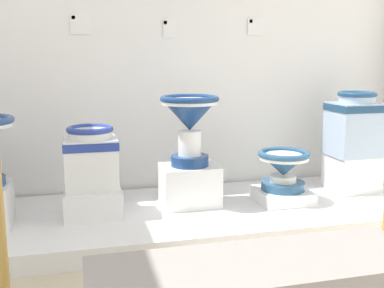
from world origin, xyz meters
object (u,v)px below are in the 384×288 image
at_px(plinth_block_rightmost, 190,185).
at_px(antique_toilet_broad_patterned, 283,166).
at_px(antique_toilet_slender_white, 91,156).
at_px(info_placard_third, 169,28).
at_px(info_placard_fourth, 256,26).
at_px(plinth_block_slender_white, 93,202).
at_px(antique_toilet_rightmost, 190,118).
at_px(info_placard_second, 80,24).
at_px(stanchion_post_near_left, 2,247).
at_px(plinth_block_central_ornate, 352,173).
at_px(plinth_block_broad_patterned, 282,195).
at_px(antique_toilet_central_ornate, 355,123).

distance_m(plinth_block_rightmost, antique_toilet_broad_patterned, 0.65).
bearing_deg(antique_toilet_slender_white, info_placard_third, 40.88).
height_order(antique_toilet_slender_white, info_placard_fourth, info_placard_fourth).
relative_size(plinth_block_slender_white, antique_toilet_broad_patterned, 0.99).
distance_m(antique_toilet_rightmost, info_placard_third, 0.76).
distance_m(info_placard_second, stanchion_post_near_left, 1.79).
distance_m(plinth_block_central_ornate, info_placard_second, 2.22).
height_order(plinth_block_central_ornate, info_placard_fourth, info_placard_fourth).
distance_m(antique_toilet_slender_white, plinth_block_broad_patterned, 1.30).
bearing_deg(antique_toilet_slender_white, stanchion_post_near_left, -111.48).
xyz_separation_m(info_placard_third, info_placard_fourth, (0.67, 0.00, 0.02)).
distance_m(antique_toilet_broad_patterned, stanchion_post_near_left, 1.87).
relative_size(plinth_block_slender_white, antique_toilet_rightmost, 0.76).
height_order(plinth_block_broad_patterned, antique_toilet_central_ornate, antique_toilet_central_ornate).
bearing_deg(antique_toilet_slender_white, plinth_block_slender_white, 0.00).
height_order(plinth_block_rightmost, plinth_block_broad_patterned, plinth_block_rightmost).
distance_m(plinth_block_broad_patterned, antique_toilet_broad_patterned, 0.21).
xyz_separation_m(plinth_block_slender_white, antique_toilet_slender_white, (-0.00, 0.00, 0.29)).
relative_size(antique_toilet_broad_patterned, info_placard_third, 2.64).
xyz_separation_m(antique_toilet_slender_white, antique_toilet_central_ornate, (1.87, 0.09, 0.13)).
relative_size(antique_toilet_slender_white, info_placard_second, 2.80).
bearing_deg(antique_toilet_rightmost, plinth_block_broad_patterned, -8.11).
bearing_deg(plinth_block_rightmost, plinth_block_central_ornate, 1.82).
xyz_separation_m(plinth_block_broad_patterned, info_placard_second, (-1.28, 0.56, 1.15)).
height_order(antique_toilet_slender_white, antique_toilet_broad_patterned, antique_toilet_slender_white).
height_order(plinth_block_rightmost, info_placard_second, info_placard_second).
height_order(plinth_block_slender_white, plinth_block_central_ornate, plinth_block_central_ornate).
distance_m(antique_toilet_rightmost, plinth_block_broad_patterned, 0.83).
height_order(info_placard_second, info_placard_fourth, same).
bearing_deg(info_placard_third, antique_toilet_rightmost, -85.73).
bearing_deg(stanchion_post_near_left, info_placard_fourth, 41.88).
bearing_deg(info_placard_second, antique_toilet_rightmost, -35.51).
bearing_deg(antique_toilet_central_ornate, plinth_block_broad_patterned, -168.15).
bearing_deg(antique_toilet_broad_patterned, antique_toilet_slender_white, 178.08).
height_order(antique_toilet_slender_white, plinth_block_broad_patterned, antique_toilet_slender_white).
distance_m(plinth_block_rightmost, plinth_block_central_ornate, 1.25).
height_order(antique_toilet_slender_white, stanchion_post_near_left, stanchion_post_near_left).
bearing_deg(info_placard_third, info_placard_second, 180.00).
distance_m(plinth_block_broad_patterned, plinth_block_central_ornate, 0.64).
relative_size(antique_toilet_central_ornate, info_placard_fourth, 3.49).
bearing_deg(plinth_block_broad_patterned, plinth_block_central_ornate, 11.85).
height_order(plinth_block_slender_white, plinth_block_rightmost, plinth_block_rightmost).
bearing_deg(antique_toilet_rightmost, stanchion_post_near_left, -135.15).
bearing_deg(plinth_block_slender_white, antique_toilet_central_ornate, 2.66).
bearing_deg(antique_toilet_central_ornate, info_placard_third, 161.50).
height_order(antique_toilet_central_ornate, info_placard_third, info_placard_third).
xyz_separation_m(plinth_block_broad_patterned, info_placard_third, (-0.66, 0.56, 1.13)).
distance_m(antique_toilet_slender_white, info_placard_fourth, 1.59).
height_order(plinth_block_slender_white, antique_toilet_broad_patterned, antique_toilet_broad_patterned).
relative_size(antique_toilet_broad_patterned, info_placard_second, 2.53).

